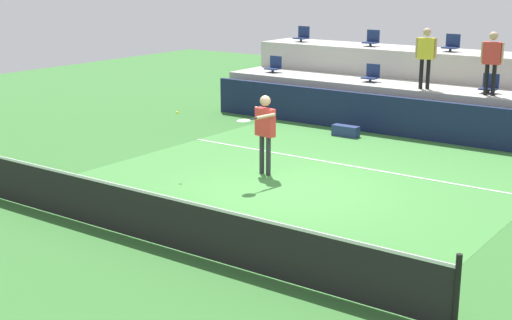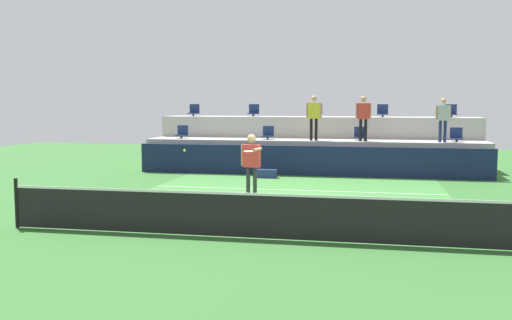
{
  "view_description": "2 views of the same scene",
  "coord_description": "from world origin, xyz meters",
  "px_view_note": "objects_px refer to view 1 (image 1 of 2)",
  "views": [
    {
      "loc": [
        8.05,
        -12.29,
        4.49
      ],
      "look_at": [
        0.1,
        -1.26,
        0.91
      ],
      "focal_mm": 50.76,
      "sensor_mm": 36.0,
      "label": 1
    },
    {
      "loc": [
        2.28,
        -14.89,
        2.69
      ],
      "look_at": [
        -0.58,
        -0.88,
        1.25
      ],
      "focal_mm": 40.24,
      "sensor_mm": 36.0,
      "label": 2
    }
  ],
  "objects_px": {
    "spectator_in_white": "(492,57)",
    "tennis_ball": "(177,113)",
    "stadium_chair_upper_far_left": "(302,35)",
    "stadium_chair_upper_center": "(452,44)",
    "spectator_leaning_on_rail": "(426,52)",
    "stadium_chair_lower_right": "(490,85)",
    "equipment_bag": "(346,131)",
    "stadium_chair_lower_far_left": "(274,66)",
    "stadium_chair_lower_left": "(372,74)",
    "stadium_chair_upper_left": "(372,40)",
    "tennis_player": "(264,126)"
  },
  "relations": [
    {
      "from": "stadium_chair_lower_right",
      "to": "stadium_chair_upper_far_left",
      "type": "relative_size",
      "value": 1.0
    },
    {
      "from": "stadium_chair_lower_far_left",
      "to": "stadium_chair_upper_center",
      "type": "bearing_deg",
      "value": 18.86
    },
    {
      "from": "stadium_chair_lower_right",
      "to": "tennis_ball",
      "type": "xyz_separation_m",
      "value": [
        -4.37,
        -7.78,
        -0.03
      ]
    },
    {
      "from": "equipment_bag",
      "to": "stadium_chair_upper_center",
      "type": "bearing_deg",
      "value": 70.12
    },
    {
      "from": "stadium_chair_upper_left",
      "to": "tennis_player",
      "type": "xyz_separation_m",
      "value": [
        1.69,
        -8.43,
        -1.19
      ]
    },
    {
      "from": "stadium_chair_upper_center",
      "to": "spectator_leaning_on_rail",
      "type": "relative_size",
      "value": 0.31
    },
    {
      "from": "spectator_leaning_on_rail",
      "to": "equipment_bag",
      "type": "relative_size",
      "value": 2.23
    },
    {
      "from": "tennis_player",
      "to": "stadium_chair_lower_right",
      "type": "bearing_deg",
      "value": 66.99
    },
    {
      "from": "spectator_in_white",
      "to": "equipment_bag",
      "type": "relative_size",
      "value": 2.21
    },
    {
      "from": "tennis_player",
      "to": "tennis_ball",
      "type": "bearing_deg",
      "value": -143.65
    },
    {
      "from": "stadium_chair_upper_far_left",
      "to": "spectator_leaning_on_rail",
      "type": "xyz_separation_m",
      "value": [
        5.43,
        -2.18,
        -0.04
      ]
    },
    {
      "from": "stadium_chair_lower_right",
      "to": "tennis_player",
      "type": "distance_m",
      "value": 7.21
    },
    {
      "from": "stadium_chair_upper_left",
      "to": "stadium_chair_upper_center",
      "type": "bearing_deg",
      "value": 0.0
    },
    {
      "from": "stadium_chair_lower_far_left",
      "to": "equipment_bag",
      "type": "height_order",
      "value": "stadium_chair_lower_far_left"
    },
    {
      "from": "tennis_ball",
      "to": "equipment_bag",
      "type": "xyz_separation_m",
      "value": [
        1.14,
        5.68,
        -1.28
      ]
    },
    {
      "from": "tennis_ball",
      "to": "tennis_player",
      "type": "bearing_deg",
      "value": 36.35
    },
    {
      "from": "stadium_chair_upper_left",
      "to": "tennis_player",
      "type": "height_order",
      "value": "stadium_chair_upper_left"
    },
    {
      "from": "spectator_in_white",
      "to": "stadium_chair_lower_left",
      "type": "bearing_deg",
      "value": 174.04
    },
    {
      "from": "tennis_player",
      "to": "spectator_leaning_on_rail",
      "type": "distance_m",
      "value": 6.45
    },
    {
      "from": "stadium_chair_upper_far_left",
      "to": "equipment_bag",
      "type": "xyz_separation_m",
      "value": [
        3.92,
        -3.9,
        -2.16
      ]
    },
    {
      "from": "stadium_chair_upper_center",
      "to": "spectator_in_white",
      "type": "relative_size",
      "value": 0.31
    },
    {
      "from": "stadium_chair_lower_far_left",
      "to": "stadium_chair_lower_right",
      "type": "xyz_separation_m",
      "value": [
        7.09,
        0.0,
        0.0
      ]
    },
    {
      "from": "stadium_chair_lower_far_left",
      "to": "stadium_chair_upper_center",
      "type": "distance_m",
      "value": 5.63
    },
    {
      "from": "spectator_in_white",
      "to": "stadium_chair_upper_left",
      "type": "bearing_deg",
      "value": 154.73
    },
    {
      "from": "stadium_chair_upper_center",
      "to": "tennis_ball",
      "type": "distance_m",
      "value": 9.95
    },
    {
      "from": "stadium_chair_upper_center",
      "to": "equipment_bag",
      "type": "distance_m",
      "value": 4.67
    },
    {
      "from": "tennis_player",
      "to": "tennis_ball",
      "type": "xyz_separation_m",
      "value": [
        -1.56,
        -1.15,
        0.31
      ]
    },
    {
      "from": "stadium_chair_lower_left",
      "to": "stadium_chair_upper_left",
      "type": "relative_size",
      "value": 1.0
    },
    {
      "from": "tennis_player",
      "to": "tennis_ball",
      "type": "relative_size",
      "value": 26.64
    },
    {
      "from": "stadium_chair_upper_left",
      "to": "stadium_chair_lower_right",
      "type": "bearing_deg",
      "value": -21.78
    },
    {
      "from": "stadium_chair_upper_far_left",
      "to": "stadium_chair_upper_center",
      "type": "distance_m",
      "value": 5.33
    },
    {
      "from": "stadium_chair_lower_right",
      "to": "spectator_in_white",
      "type": "height_order",
      "value": "spectator_in_white"
    },
    {
      "from": "stadium_chair_upper_far_left",
      "to": "spectator_in_white",
      "type": "distance_m",
      "value": 7.6
    },
    {
      "from": "stadium_chair_lower_right",
      "to": "stadium_chair_upper_center",
      "type": "height_order",
      "value": "stadium_chair_upper_center"
    },
    {
      "from": "tennis_ball",
      "to": "stadium_chair_lower_far_left",
      "type": "bearing_deg",
      "value": 109.27
    },
    {
      "from": "tennis_ball",
      "to": "stadium_chair_upper_center",
      "type": "bearing_deg",
      "value": 75.09
    },
    {
      "from": "spectator_leaning_on_rail",
      "to": "spectator_in_white",
      "type": "relative_size",
      "value": 1.01
    },
    {
      "from": "stadium_chair_upper_left",
      "to": "spectator_in_white",
      "type": "distance_m",
      "value": 5.12
    },
    {
      "from": "equipment_bag",
      "to": "spectator_leaning_on_rail",
      "type": "bearing_deg",
      "value": 48.59
    },
    {
      "from": "stadium_chair_upper_left",
      "to": "spectator_leaning_on_rail",
      "type": "bearing_deg",
      "value": -38.14
    },
    {
      "from": "stadium_chair_lower_right",
      "to": "spectator_leaning_on_rail",
      "type": "relative_size",
      "value": 0.31
    },
    {
      "from": "stadium_chair_upper_left",
      "to": "spectator_leaning_on_rail",
      "type": "height_order",
      "value": "spectator_leaning_on_rail"
    },
    {
      "from": "tennis_player",
      "to": "equipment_bag",
      "type": "distance_m",
      "value": 4.66
    },
    {
      "from": "stadium_chair_lower_left",
      "to": "stadium_chair_upper_center",
      "type": "height_order",
      "value": "stadium_chair_upper_center"
    },
    {
      "from": "stadium_chair_lower_right",
      "to": "stadium_chair_lower_left",
      "type": "bearing_deg",
      "value": 180.0
    },
    {
      "from": "spectator_in_white",
      "to": "tennis_ball",
      "type": "relative_size",
      "value": 24.75
    },
    {
      "from": "stadium_chair_lower_left",
      "to": "stadium_chair_upper_center",
      "type": "xyz_separation_m",
      "value": [
        1.73,
        1.8,
        0.85
      ]
    },
    {
      "from": "tennis_ball",
      "to": "equipment_bag",
      "type": "distance_m",
      "value": 5.94
    },
    {
      "from": "stadium_chair_lower_right",
      "to": "tennis_ball",
      "type": "distance_m",
      "value": 8.93
    },
    {
      "from": "stadium_chair_upper_far_left",
      "to": "tennis_player",
      "type": "height_order",
      "value": "stadium_chair_upper_far_left"
    }
  ]
}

